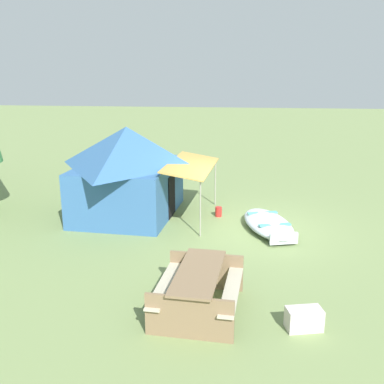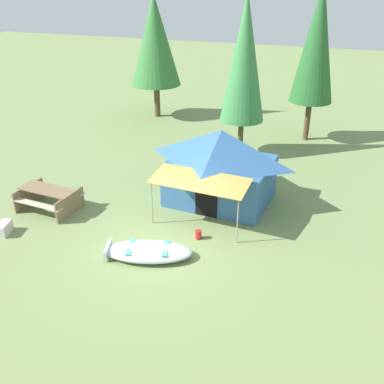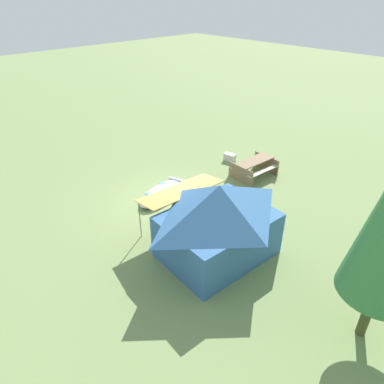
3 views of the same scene
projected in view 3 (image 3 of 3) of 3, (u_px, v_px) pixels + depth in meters
ground_plane at (169, 204)px, 14.16m from camera, size 80.00×80.00×0.00m
beached_rowboat at (161, 193)px, 14.56m from camera, size 2.71×1.75×0.36m
canvas_cabin_tent at (218, 220)px, 10.91m from camera, size 3.81×4.06×2.59m
picnic_table at (254, 166)px, 16.06m from camera, size 2.04×1.56×0.77m
cooler_box at (230, 157)px, 17.56m from camera, size 0.45×0.64×0.37m
fuel_can at (163, 218)px, 13.11m from camera, size 0.25×0.25×0.28m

